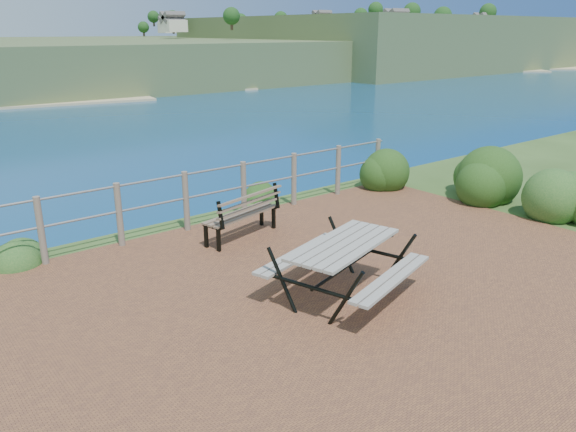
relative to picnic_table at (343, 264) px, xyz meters
The scene contains 10 objects.
ground 0.56m from the picnic_table, behind, with size 10.00×7.00×0.12m, color brown.
safety_railing 3.42m from the picnic_table, 95.31° to the left, with size 9.40×0.10×1.00m.
distant_bay 266.30m from the picnic_table, 49.55° to the left, with size 290.00×232.36×24.00m.
picnic_table is the anchor object (origin of this frame).
park_bench 2.54m from the picnic_table, 85.79° to the left, with size 1.46×0.68×0.80m.
shrub_right_front 5.34m from the picnic_table, 16.94° to the left, with size 1.36×1.36×1.93m, color #1F3F13.
shrub_right_back 5.31m from the picnic_table, ahead, with size 1.16×1.16×1.65m, color #1F501E.
shrub_right_edge 5.57m from the picnic_table, 36.58° to the left, with size 1.02×1.02×1.46m, color #1F3F13.
shrub_lip_west 4.79m from the picnic_table, 128.74° to the left, with size 0.74×0.74×0.47m, color #1F501E.
shrub_lip_east 4.61m from the picnic_table, 68.06° to the left, with size 0.82×0.82×0.58m, color #1F3F13.
Camera 1 is at (-4.21, -4.63, 3.21)m, focal length 35.00 mm.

